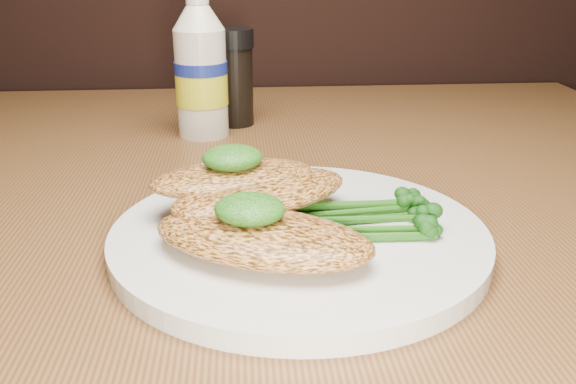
{
  "coord_description": "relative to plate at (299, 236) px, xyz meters",
  "views": [
    {
      "loc": [
        0.06,
        0.44,
        0.96
      ],
      "look_at": [
        0.1,
        0.88,
        0.79
      ],
      "focal_mm": 38.84,
      "sensor_mm": 36.0,
      "label": 1
    }
  ],
  "objects": [
    {
      "name": "pesto_front",
      "position": [
        -0.04,
        -0.04,
        0.04
      ],
      "size": [
        0.06,
        0.06,
        0.02
      ],
      "primitive_type": "ellipsoid",
      "rotation": [
        0.0,
        0.0,
        -0.37
      ],
      "color": "black",
      "rests_on": "chicken_front"
    },
    {
      "name": "chicken_front",
      "position": [
        -0.03,
        -0.04,
        0.02
      ],
      "size": [
        0.18,
        0.14,
        0.03
      ],
      "primitive_type": "ellipsoid",
      "rotation": [
        0.0,
        0.0,
        -0.43
      ],
      "color": "#D58A43",
      "rests_on": "plate"
    },
    {
      "name": "pepper_grinder",
      "position": [
        -0.05,
        0.36,
        0.05
      ],
      "size": [
        0.06,
        0.06,
        0.12
      ],
      "primitive_type": null,
      "rotation": [
        0.0,
        0.0,
        0.15
      ],
      "color": "black",
      "rests_on": "dining_table"
    },
    {
      "name": "chicken_mid",
      "position": [
        -0.03,
        0.02,
        0.03
      ],
      "size": [
        0.17,
        0.14,
        0.02
      ],
      "primitive_type": "ellipsoid",
      "rotation": [
        0.0,
        0.0,
        0.51
      ],
      "color": "#D58A43",
      "rests_on": "plate"
    },
    {
      "name": "pesto_back",
      "position": [
        -0.05,
        0.04,
        0.05
      ],
      "size": [
        0.06,
        0.06,
        0.02
      ],
      "primitive_type": "ellipsoid",
      "rotation": [
        0.0,
        0.0,
        0.34
      ],
      "color": "black",
      "rests_on": "chicken_back"
    },
    {
      "name": "mayo_bottle",
      "position": [
        -0.09,
        0.31,
        0.08
      ],
      "size": [
        0.08,
        0.08,
        0.18
      ],
      "primitive_type": null,
      "rotation": [
        0.0,
        0.0,
        0.39
      ],
      "color": "beige",
      "rests_on": "dining_table"
    },
    {
      "name": "plate",
      "position": [
        0.0,
        0.0,
        0.0
      ],
      "size": [
        0.28,
        0.28,
        0.01
      ],
      "primitive_type": "cylinder",
      "color": "silver",
      "rests_on": "dining_table"
    },
    {
      "name": "broccolini_bundle",
      "position": [
        0.04,
        0.0,
        0.02
      ],
      "size": [
        0.16,
        0.14,
        0.02
      ],
      "primitive_type": null,
      "rotation": [
        0.0,
        0.0,
        -0.32
      ],
      "color": "#215913",
      "rests_on": "plate"
    },
    {
      "name": "chicken_back",
      "position": [
        -0.05,
        0.04,
        0.03
      ],
      "size": [
        0.15,
        0.1,
        0.02
      ],
      "primitive_type": "ellipsoid",
      "rotation": [
        0.0,
        0.0,
        0.28
      ],
      "color": "#D58A43",
      "rests_on": "plate"
    }
  ]
}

